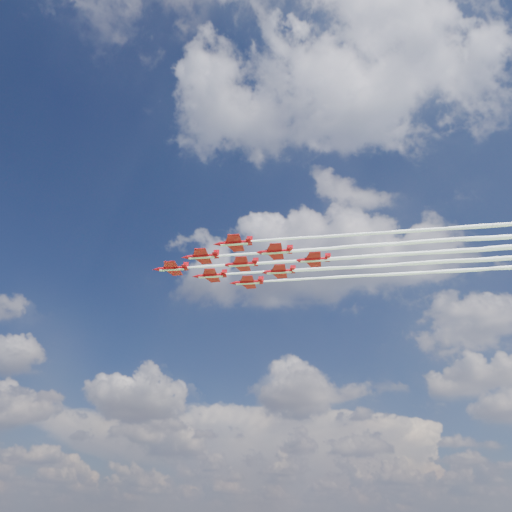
# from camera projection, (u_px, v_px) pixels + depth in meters

# --- Properties ---
(jet_lead) EXTENTS (145.88, 29.37, 2.79)m
(jet_lead) POSITION_uv_depth(u_px,v_px,m) (406.00, 254.00, 144.79)
(jet_lead) COLOR red
(jet_row2_port) EXTENTS (145.88, 29.37, 2.79)m
(jet_row2_port) POSITION_uv_depth(u_px,v_px,m) (449.00, 240.00, 137.97)
(jet_row2_port) COLOR red
(jet_row2_starb) EXTENTS (145.88, 29.37, 2.79)m
(jet_row2_starb) POSITION_uv_depth(u_px,v_px,m) (441.00, 262.00, 149.10)
(jet_row2_starb) COLOR red
(jet_row3_port) EXTENTS (145.88, 29.37, 2.79)m
(jet_row3_port) POSITION_uv_depth(u_px,v_px,m) (497.00, 225.00, 131.14)
(jet_row3_port) COLOR red
(jet_row3_centre) EXTENTS (145.88, 29.37, 2.79)m
(jet_row3_centre) POSITION_uv_depth(u_px,v_px,m) (484.00, 249.00, 142.28)
(jet_row3_centre) COLOR red
(jet_row3_starb) EXTENTS (145.88, 29.37, 2.79)m
(jet_row3_starb) POSITION_uv_depth(u_px,v_px,m) (473.00, 269.00, 153.41)
(jet_row3_starb) COLOR red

